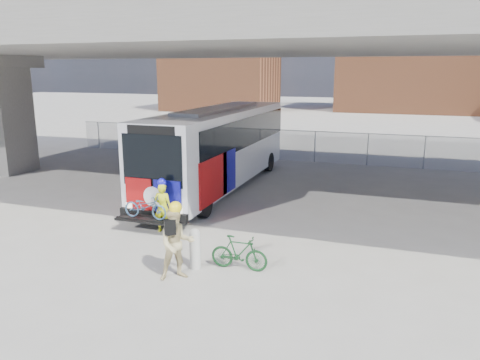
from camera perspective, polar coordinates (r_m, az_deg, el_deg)
The scene contains 9 objects.
ground at distance 16.95m, azimuth -1.86°, elevation -4.91°, with size 160.00×160.00×0.00m, color #9E9991.
bus at distance 21.28m, azimuth -2.52°, elevation 4.66°, with size 2.67×12.90×3.69m.
overpass at distance 19.93m, azimuth 2.35°, elevation 16.87°, with size 40.00×16.00×7.95m.
chainlink_fence at distance 27.90m, azimuth 7.12°, elevation 5.19°, with size 30.00×0.06×30.00m.
brick_buildings at distance 63.40m, azimuth 15.64°, elevation 12.88°, with size 54.00×22.00×12.00m.
bollard at distance 12.84m, azimuth -5.51°, elevation -8.15°, with size 0.30×0.30×1.13m.
cyclist_hivis at distance 15.72m, azimuth -9.40°, elevation -3.16°, with size 0.65×0.46×1.84m.
cyclist_tan at distance 12.15m, azimuth -7.74°, elevation -7.59°, with size 1.17×1.13×2.08m.
bike_parked at distance 12.75m, azimuth -0.11°, elevation -8.87°, with size 0.45×1.59×0.95m, color #15431E.
Camera 1 is at (5.88, -15.00, 5.27)m, focal length 35.00 mm.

